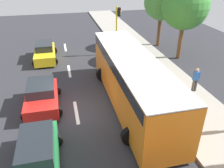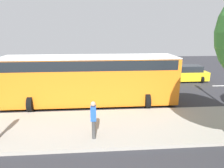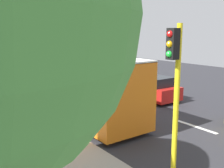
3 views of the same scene
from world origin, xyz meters
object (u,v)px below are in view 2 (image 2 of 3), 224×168
Objects in this scene: car_green at (46,76)px; car_red at (102,75)px; car_yellow_cab at (185,74)px; city_bus at (90,77)px; pedestrian_by_tree at (93,118)px.

car_green is 5.13m from car_red.
car_red is at bearing 89.87° from car_green.
car_yellow_cab and car_green have the same top height.
car_green is at bearing -90.13° from car_red.
car_yellow_cab is 10.41m from city_bus.
car_green is 0.40× the size of city_bus.
pedestrian_by_tree is at bearing 3.10° from city_bus.
city_bus is (5.43, -0.92, 1.14)m from car_red.
pedestrian_by_tree reaches higher than car_red.
pedestrian_by_tree reaches higher than car_green.
car_yellow_cab is 13.03m from car_green.
car_yellow_cab is 13.19m from pedestrian_by_tree.
car_yellow_cab is at bearing 89.80° from car_red.
car_red is 5.62m from city_bus.
pedestrian_by_tree is at bearing -3.82° from car_red.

